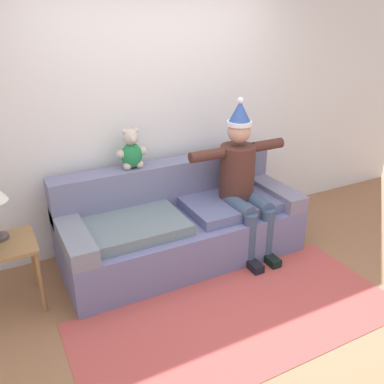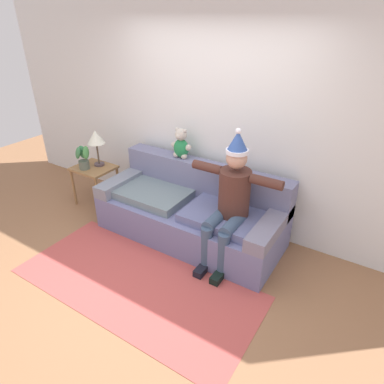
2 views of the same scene
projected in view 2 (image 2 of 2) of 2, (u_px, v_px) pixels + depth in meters
name	position (u px, v px, depth m)	size (l,w,h in m)	color
ground_plane	(141.00, 280.00, 3.59)	(10.00, 10.00, 0.00)	#946644
back_wall	(216.00, 120.00, 4.11)	(7.00, 0.10, 2.70)	silver
couch	(192.00, 211.00, 4.19)	(2.26, 0.94, 0.87)	slate
person_seated	(230.00, 199.00, 3.58)	(1.02, 0.77, 1.51)	#4B2922
teddy_bear	(181.00, 145.00, 4.23)	(0.29, 0.17, 0.38)	#217E45
side_table	(94.00, 173.00, 4.80)	(0.55, 0.46, 0.58)	olive
table_lamp	(96.00, 139.00, 4.63)	(0.24, 0.24, 0.51)	#4E3E46
potted_plant	(83.00, 158.00, 4.63)	(0.23, 0.19, 0.36)	#535E51
area_rug	(137.00, 283.00, 3.54)	(2.59, 1.17, 0.01)	#BB4C48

